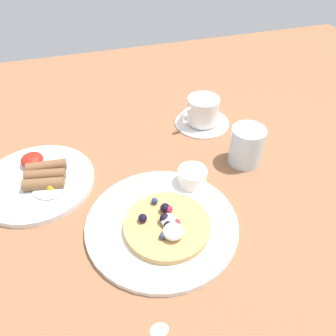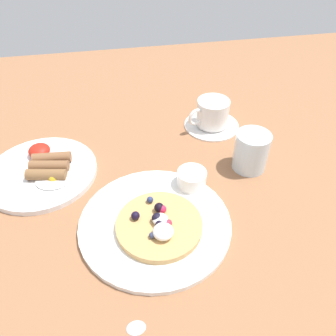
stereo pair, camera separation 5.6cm
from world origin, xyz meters
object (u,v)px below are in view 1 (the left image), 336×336
at_px(pancake_plate, 162,224).
at_px(coffee_saucer, 202,122).
at_px(breakfast_plate, 37,182).
at_px(water_glass, 246,146).
at_px(syrup_ramekin, 192,176).
at_px(coffee_cup, 203,110).

height_order(pancake_plate, coffee_saucer, pancake_plate).
bearing_deg(breakfast_plate, coffee_saucer, 14.98).
relative_size(pancake_plate, water_glass, 3.25).
bearing_deg(coffee_saucer, breakfast_plate, -165.02).
bearing_deg(pancake_plate, water_glass, 28.72).
bearing_deg(syrup_ramekin, breakfast_plate, 162.31).
bearing_deg(syrup_ramekin, water_glass, 16.55).
bearing_deg(water_glass, coffee_saucer, 102.37).
distance_m(pancake_plate, coffee_saucer, 0.35).
distance_m(coffee_saucer, water_glass, 0.17).
bearing_deg(breakfast_plate, pancake_plate, -39.80).
height_order(syrup_ramekin, coffee_cup, coffee_cup).
distance_m(syrup_ramekin, water_glass, 0.15).
bearing_deg(water_glass, coffee_cup, 102.96).
bearing_deg(pancake_plate, coffee_saucer, 56.60).
distance_m(pancake_plate, syrup_ramekin, 0.12).
height_order(syrup_ramekin, water_glass, water_glass).
bearing_deg(breakfast_plate, syrup_ramekin, -17.69).
xyz_separation_m(pancake_plate, coffee_cup, (0.19, 0.29, 0.04)).
relative_size(breakfast_plate, coffee_saucer, 1.70).
bearing_deg(pancake_plate, syrup_ramekin, 43.28).
relative_size(syrup_ramekin, coffee_saucer, 0.43).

